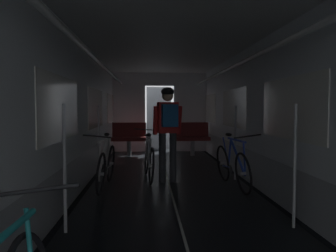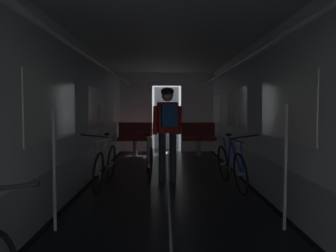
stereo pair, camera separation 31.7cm
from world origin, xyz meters
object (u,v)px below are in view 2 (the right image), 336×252
bench_seat_far_left (135,136)px  bicycle_silver_in_aisle (149,159)px  bicycle_white (105,165)px  bicycle_blue (231,166)px  bench_seat_far_right (198,136)px  person_cyclist_aisle (168,124)px

bench_seat_far_left → bicycle_silver_in_aisle: size_ratio=0.58×
bicycle_white → bicycle_blue: bicycle_blue is taller
bench_seat_far_left → bicycle_blue: size_ratio=0.58×
bicycle_white → bicycle_silver_in_aisle: bearing=40.8°
bench_seat_far_right → bicycle_silver_in_aisle: size_ratio=0.58×
bench_seat_far_right → person_cyclist_aisle: bearing=-104.5°
bench_seat_far_right → person_cyclist_aisle: person_cyclist_aisle is taller
person_cyclist_aisle → bicycle_silver_in_aisle: person_cyclist_aisle is taller
bicycle_blue → bicycle_silver_in_aisle: 1.60m
bench_seat_far_left → person_cyclist_aisle: (0.90, -3.50, 0.50)m
bicycle_white → bicycle_silver_in_aisle: bicycle_white is taller
bench_seat_far_left → bench_seat_far_right: 1.80m
bench_seat_far_left → person_cyclist_aisle: 3.65m
person_cyclist_aisle → bench_seat_far_right: bearing=75.5°
bicycle_white → person_cyclist_aisle: 1.33m
bicycle_blue → person_cyclist_aisle: 1.36m
bicycle_blue → bicycle_silver_in_aisle: bearing=152.5°
bench_seat_far_right → bicycle_blue: (0.17, -3.98, -0.19)m
person_cyclist_aisle → bicycle_silver_in_aisle: (-0.35, 0.26, -0.69)m
bicycle_blue → person_cyclist_aisle: size_ratio=0.98×
bicycle_silver_in_aisle → bicycle_blue: bearing=-27.5°
bench_seat_far_left → bicycle_silver_in_aisle: bench_seat_far_left is taller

